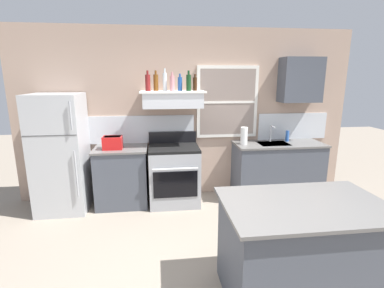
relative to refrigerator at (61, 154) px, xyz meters
name	(u,v)px	position (x,y,z in m)	size (l,w,h in m)	color
ground_plane	(212,281)	(1.90, -1.84, -0.86)	(16.00, 16.00, 0.00)	gray
back_wall	(189,114)	(1.93, 0.39, 0.49)	(5.40, 0.11, 2.70)	tan
refrigerator	(61,154)	(0.00, 0.00, 0.00)	(0.70, 0.72, 1.72)	#B7BABC
counter_left_of_stove	(122,176)	(0.85, 0.06, -0.40)	(0.79, 0.63, 0.91)	#474C56
toaster	(113,142)	(0.75, -0.01, 0.15)	(0.30, 0.20, 0.19)	red
stove_range	(174,174)	(1.65, 0.02, -0.40)	(0.76, 0.69, 1.09)	#9EA0A5
range_hood_shelf	(173,99)	(1.65, 0.12, 0.76)	(0.96, 0.52, 0.24)	silver
bottle_red_label_wine	(148,82)	(1.29, 0.10, 1.01)	(0.07, 0.07, 0.29)	maroon
bottle_amber_wine	(156,82)	(1.41, 0.17, 1.01)	(0.07, 0.07, 0.30)	brown
bottle_clear_tall	(165,81)	(1.54, 0.13, 1.02)	(0.06, 0.06, 0.33)	silver
bottle_rose_pink	(172,83)	(1.64, 0.07, 1.00)	(0.07, 0.07, 0.27)	#C67F84
bottle_blue_liqueur	(180,84)	(1.76, 0.11, 0.99)	(0.07, 0.07, 0.25)	#1E478C
bottle_dark_green_wine	(189,82)	(1.89, 0.07, 1.01)	(0.07, 0.07, 0.29)	#143819
bottle_brown_stout	(195,84)	(1.99, 0.14, 0.99)	(0.06, 0.06, 0.24)	#381E0F
counter_right_with_sink	(277,170)	(3.35, 0.06, -0.40)	(1.43, 0.63, 0.91)	#474C56
sink_faucet	(271,131)	(3.25, 0.16, 0.22)	(0.03, 0.17, 0.28)	silver
paper_towel_roll	(244,136)	(2.76, 0.06, 0.18)	(0.11, 0.11, 0.27)	white
dish_soap_bottle	(287,136)	(3.53, 0.16, 0.14)	(0.06, 0.06, 0.18)	blue
kitchen_island	(301,251)	(2.64, -2.12, -0.40)	(1.40, 0.90, 0.91)	#474C56
upper_cabinet_right	(301,80)	(3.70, 0.20, 1.04)	(0.64, 0.32, 0.70)	#474C56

